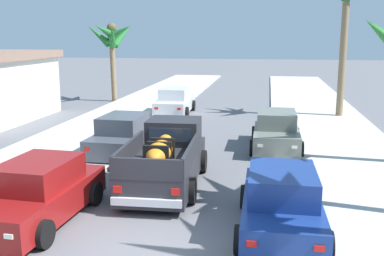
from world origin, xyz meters
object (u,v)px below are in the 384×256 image
car_right_near (281,203)px  car_right_mid (124,135)px  car_left_near (39,193)px  car_left_mid (276,131)px  pickup_truck (166,159)px  car_left_far (175,102)px  palm_tree_right_fore (112,38)px

car_right_near → car_right_mid: size_ratio=0.99×
car_left_near → car_right_near: same height
car_left_mid → car_right_mid: 6.15m
car_left_near → pickup_truck: bearing=52.6°
car_left_near → car_right_mid: same height
car_left_near → car_left_mid: bearing=54.8°
car_left_mid → car_left_far: 9.40m
car_right_near → car_right_mid: (-5.90, 6.30, 0.00)m
palm_tree_right_fore → car_left_near: bearing=-75.7°
pickup_truck → palm_tree_right_fore: (-7.66, 16.86, 3.56)m
car_right_near → car_right_mid: same height
pickup_truck → car_left_mid: (3.43, 5.13, -0.10)m
car_right_mid → car_left_far: same height
car_left_near → car_right_mid: (0.05, 6.65, 0.00)m
car_right_mid → car_left_far: bearing=89.4°
car_right_mid → car_left_far: (0.10, 9.17, 0.00)m
pickup_truck → car_left_near: 4.14m
car_right_near → car_left_far: (-5.80, 15.48, 0.00)m
car_left_far → palm_tree_right_fore: palm_tree_right_fore is taller
car_left_mid → car_right_mid: (-5.89, -1.76, 0.00)m
car_right_near → car_left_mid: size_ratio=1.00×
car_left_near → palm_tree_right_fore: 21.11m
pickup_truck → car_right_mid: pickup_truck is taller
car_left_near → palm_tree_right_fore: size_ratio=0.80×
car_right_mid → car_left_far: size_ratio=1.01×
car_left_mid → car_left_far: bearing=128.0°
car_right_near → car_right_mid: bearing=133.1°
palm_tree_right_fore → car_left_far: bearing=-39.2°
car_left_far → palm_tree_right_fore: 7.76m
car_left_near → car_left_mid: same height
car_left_near → palm_tree_right_fore: palm_tree_right_fore is taller
pickup_truck → car_right_mid: bearing=126.2°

